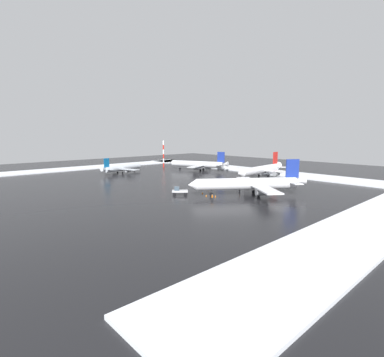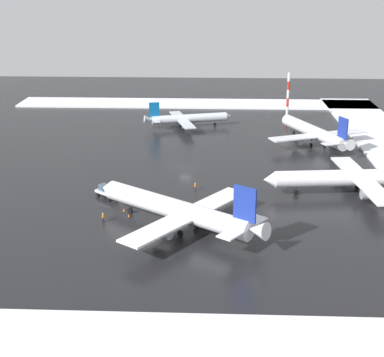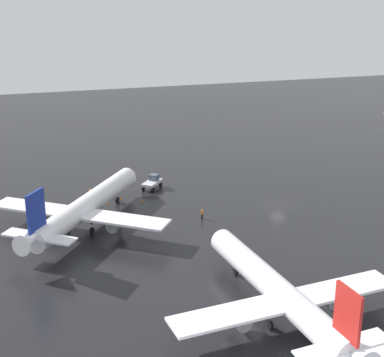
{
  "view_description": "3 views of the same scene",
  "coord_description": "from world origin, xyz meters",
  "px_view_note": "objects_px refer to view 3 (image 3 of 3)",
  "views": [
    {
      "loc": [
        -85.29,
        69.71,
        17.79
      ],
      "look_at": [
        -13.04,
        3.37,
        3.14
      ],
      "focal_mm": 28.0,
      "sensor_mm": 36.0,
      "label": 1
    },
    {
      "loc": [
        -123.42,
        -6.74,
        40.33
      ],
      "look_at": [
        -20.34,
        -2.34,
        4.49
      ],
      "focal_mm": 55.0,
      "sensor_mm": 36.0,
      "label": 2
    },
    {
      "loc": [
        -41.68,
        -87.39,
        37.33
      ],
      "look_at": [
        -14.6,
        3.67,
        4.89
      ],
      "focal_mm": 55.0,
      "sensor_mm": 36.0,
      "label": 3
    }
  ],
  "objects_px": {
    "airplane_far_rear": "(85,207)",
    "ground_crew_mid_apron": "(90,192)",
    "airplane_parked_portside": "(278,291)",
    "ground_crew_beside_wing": "(202,214)",
    "traffic_cone_near_nose": "(108,202)",
    "traffic_cone_wingtip_side": "(141,200)",
    "traffic_cone_mid_line": "(121,198)",
    "pushback_tug": "(153,182)",
    "ground_crew_by_nose_gear": "(120,223)"
  },
  "relations": [
    {
      "from": "airplane_far_rear",
      "to": "ground_crew_mid_apron",
      "type": "height_order",
      "value": "airplane_far_rear"
    },
    {
      "from": "airplane_parked_portside",
      "to": "ground_crew_beside_wing",
      "type": "relative_size",
      "value": 19.71
    },
    {
      "from": "traffic_cone_near_nose",
      "to": "traffic_cone_wingtip_side",
      "type": "relative_size",
      "value": 1.0
    },
    {
      "from": "airplane_parked_portside",
      "to": "traffic_cone_mid_line",
      "type": "relative_size",
      "value": 61.28
    },
    {
      "from": "airplane_parked_portside",
      "to": "ground_crew_mid_apron",
      "type": "bearing_deg",
      "value": 12.92
    },
    {
      "from": "airplane_far_rear",
      "to": "traffic_cone_wingtip_side",
      "type": "height_order",
      "value": "airplane_far_rear"
    },
    {
      "from": "airplane_far_rear",
      "to": "pushback_tug",
      "type": "distance_m",
      "value": 20.62
    },
    {
      "from": "airplane_far_rear",
      "to": "pushback_tug",
      "type": "bearing_deg",
      "value": -8.06
    },
    {
      "from": "ground_crew_beside_wing",
      "to": "traffic_cone_near_nose",
      "type": "xyz_separation_m",
      "value": [
        -13.62,
        11.21,
        -0.7
      ]
    },
    {
      "from": "airplane_parked_portside",
      "to": "traffic_cone_wingtip_side",
      "type": "xyz_separation_m",
      "value": [
        -7.47,
        40.95,
        -3.03
      ]
    },
    {
      "from": "ground_crew_mid_apron",
      "to": "traffic_cone_mid_line",
      "type": "height_order",
      "value": "ground_crew_mid_apron"
    },
    {
      "from": "airplane_far_rear",
      "to": "ground_crew_mid_apron",
      "type": "bearing_deg",
      "value": 25.63
    },
    {
      "from": "ground_crew_by_nose_gear",
      "to": "ground_crew_mid_apron",
      "type": "relative_size",
      "value": 1.0
    },
    {
      "from": "airplane_far_rear",
      "to": "ground_crew_mid_apron",
      "type": "xyz_separation_m",
      "value": [
        2.34,
        13.18,
        -2.48
      ]
    },
    {
      "from": "traffic_cone_mid_line",
      "to": "traffic_cone_wingtip_side",
      "type": "bearing_deg",
      "value": -27.81
    },
    {
      "from": "pushback_tug",
      "to": "traffic_cone_wingtip_side",
      "type": "bearing_deg",
      "value": -169.22
    },
    {
      "from": "ground_crew_mid_apron",
      "to": "ground_crew_by_nose_gear",
      "type": "bearing_deg",
      "value": -67.67
    },
    {
      "from": "ground_crew_mid_apron",
      "to": "airplane_far_rear",
      "type": "bearing_deg",
      "value": -87.81
    },
    {
      "from": "ground_crew_by_nose_gear",
      "to": "traffic_cone_near_nose",
      "type": "distance_m",
      "value": 11.09
    },
    {
      "from": "airplane_far_rear",
      "to": "ground_crew_beside_wing",
      "type": "height_order",
      "value": "airplane_far_rear"
    },
    {
      "from": "ground_crew_by_nose_gear",
      "to": "traffic_cone_mid_line",
      "type": "bearing_deg",
      "value": -78.67
    },
    {
      "from": "airplane_parked_portside",
      "to": "traffic_cone_wingtip_side",
      "type": "bearing_deg",
      "value": 4.08
    },
    {
      "from": "pushback_tug",
      "to": "ground_crew_mid_apron",
      "type": "bearing_deg",
      "value": 137.92
    },
    {
      "from": "ground_crew_beside_wing",
      "to": "ground_crew_mid_apron",
      "type": "height_order",
      "value": "same"
    },
    {
      "from": "pushback_tug",
      "to": "traffic_cone_mid_line",
      "type": "height_order",
      "value": "pushback_tug"
    },
    {
      "from": "traffic_cone_wingtip_side",
      "to": "traffic_cone_near_nose",
      "type": "bearing_deg",
      "value": 174.87
    },
    {
      "from": "ground_crew_beside_wing",
      "to": "ground_crew_mid_apron",
      "type": "relative_size",
      "value": 1.0
    },
    {
      "from": "ground_crew_by_nose_gear",
      "to": "ground_crew_mid_apron",
      "type": "bearing_deg",
      "value": -57.78
    },
    {
      "from": "traffic_cone_wingtip_side",
      "to": "ground_crew_by_nose_gear",
      "type": "bearing_deg",
      "value": -118.26
    },
    {
      "from": "airplane_far_rear",
      "to": "traffic_cone_wingtip_side",
      "type": "distance_m",
      "value": 14.1
    },
    {
      "from": "pushback_tug",
      "to": "traffic_cone_near_nose",
      "type": "distance_m",
      "value": 10.89
    },
    {
      "from": "traffic_cone_mid_line",
      "to": "airplane_parked_portside",
      "type": "bearing_deg",
      "value": -75.82
    },
    {
      "from": "ground_crew_mid_apron",
      "to": "traffic_cone_near_nose",
      "type": "height_order",
      "value": "ground_crew_mid_apron"
    },
    {
      "from": "ground_crew_by_nose_gear",
      "to": "traffic_cone_wingtip_side",
      "type": "bearing_deg",
      "value": -96.12
    },
    {
      "from": "ground_crew_mid_apron",
      "to": "traffic_cone_near_nose",
      "type": "bearing_deg",
      "value": -45.01
    },
    {
      "from": "ground_crew_by_nose_gear",
      "to": "traffic_cone_near_nose",
      "type": "bearing_deg",
      "value": -67.43
    },
    {
      "from": "traffic_cone_wingtip_side",
      "to": "airplane_far_rear",
      "type": "bearing_deg",
      "value": -141.17
    },
    {
      "from": "pushback_tug",
      "to": "ground_crew_beside_wing",
      "type": "distance_m",
      "value": 17.45
    },
    {
      "from": "airplane_parked_portside",
      "to": "ground_crew_mid_apron",
      "type": "xyz_separation_m",
      "value": [
        -15.83,
        45.52,
        -2.34
      ]
    },
    {
      "from": "ground_crew_beside_wing",
      "to": "ground_crew_by_nose_gear",
      "type": "height_order",
      "value": "same"
    },
    {
      "from": "ground_crew_by_nose_gear",
      "to": "traffic_cone_mid_line",
      "type": "relative_size",
      "value": 3.11
    },
    {
      "from": "ground_crew_beside_wing",
      "to": "traffic_cone_near_nose",
      "type": "bearing_deg",
      "value": 33.49
    },
    {
      "from": "ground_crew_beside_wing",
      "to": "airplane_far_rear",
      "type": "bearing_deg",
      "value": 66.55
    },
    {
      "from": "pushback_tug",
      "to": "traffic_cone_wingtip_side",
      "type": "distance_m",
      "value": 7.18
    },
    {
      "from": "airplane_parked_portside",
      "to": "traffic_cone_mid_line",
      "type": "height_order",
      "value": "airplane_parked_portside"
    },
    {
      "from": "airplane_parked_portside",
      "to": "ground_crew_by_nose_gear",
      "type": "xyz_separation_m",
      "value": [
        -13.14,
        30.4,
        -2.34
      ]
    },
    {
      "from": "airplane_far_rear",
      "to": "airplane_parked_portside",
      "type": "xyz_separation_m",
      "value": [
        18.16,
        -32.34,
        -0.15
      ]
    },
    {
      "from": "traffic_cone_mid_line",
      "to": "traffic_cone_near_nose",
      "type": "bearing_deg",
      "value": -153.07
    },
    {
      "from": "ground_crew_mid_apron",
      "to": "traffic_cone_wingtip_side",
      "type": "distance_m",
      "value": 9.55
    },
    {
      "from": "ground_crew_beside_wing",
      "to": "traffic_cone_mid_line",
      "type": "xyz_separation_m",
      "value": [
        -11.19,
        12.44,
        -0.7
      ]
    }
  ]
}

